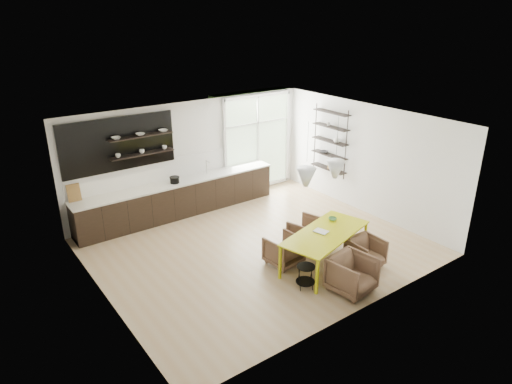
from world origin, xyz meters
name	(u,v)px	position (x,y,z in m)	size (l,w,h in m)	color
room	(250,169)	(0.58, 1.10, 1.46)	(7.02, 6.01, 2.91)	tan
kitchen_run	(176,194)	(-0.69, 2.69, 0.60)	(5.54, 0.69, 2.75)	black
right_shelving	(331,143)	(3.36, 1.17, 1.65)	(0.26, 1.22, 1.90)	black
dining_table	(326,235)	(0.67, -1.47, 0.72)	(2.31, 1.49, 0.78)	#B7B906
armchair_back_left	(284,250)	(0.02, -0.90, 0.32)	(0.67, 0.69, 0.63)	brown
armchair_back_right	(308,233)	(0.93, -0.64, 0.34)	(0.73, 0.75, 0.68)	brown
armchair_front_left	(352,274)	(0.42, -2.47, 0.36)	(0.77, 0.80, 0.72)	brown
armchair_front_right	(366,252)	(1.37, -1.99, 0.31)	(0.66, 0.68, 0.62)	brown
wire_stool	(306,274)	(-0.22, -1.87, 0.31)	(0.38, 0.38, 0.48)	black
table_book	(318,233)	(0.50, -1.43, 0.79)	(0.21, 0.29, 0.03)	white
table_bowl	(332,219)	(1.21, -1.13, 0.80)	(0.18, 0.18, 0.06)	#508C55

